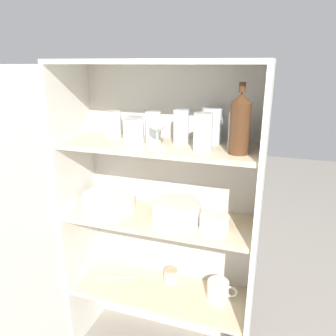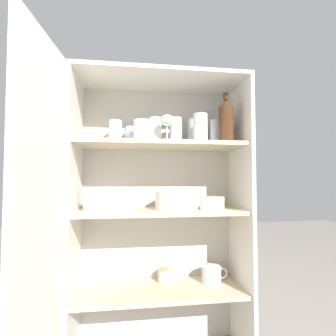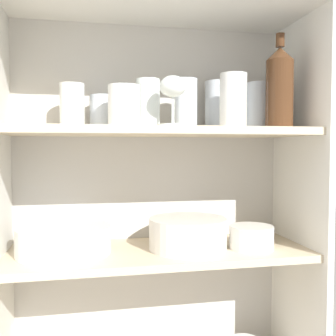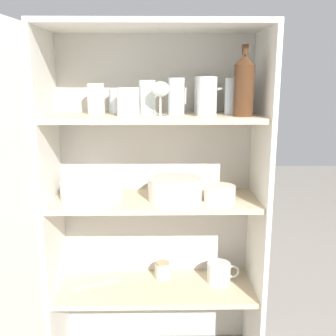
# 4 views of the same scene
# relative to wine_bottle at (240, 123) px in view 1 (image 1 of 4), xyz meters

# --- Properties ---
(cupboard_back_panel) EXTENTS (0.84, 0.02, 1.36)m
(cupboard_back_panel) POSITION_rel_wine_bottle_xyz_m (-0.32, 0.20, -0.48)
(cupboard_back_panel) COLOR silver
(cupboard_back_panel) RESTS_ON ground_plane
(cupboard_side_left) EXTENTS (0.02, 0.32, 1.36)m
(cupboard_side_left) POSITION_rel_wine_bottle_xyz_m (-0.73, 0.05, -0.48)
(cupboard_side_left) COLOR white
(cupboard_side_left) RESTS_ON ground_plane
(cupboard_side_right) EXTENTS (0.02, 0.32, 1.36)m
(cupboard_side_right) POSITION_rel_wine_bottle_xyz_m (0.09, 0.05, -0.48)
(cupboard_side_right) COLOR white
(cupboard_side_right) RESTS_ON ground_plane
(cupboard_top_panel) EXTENTS (0.84, 0.32, 0.02)m
(cupboard_top_panel) POSITION_rel_wine_bottle_xyz_m (-0.32, 0.05, 0.21)
(cupboard_top_panel) COLOR white
(cupboard_top_panel) RESTS_ON cupboard_side_left
(shelf_board_lower) EXTENTS (0.81, 0.29, 0.02)m
(shelf_board_lower) POSITION_rel_wine_bottle_xyz_m (-0.32, 0.05, -0.83)
(shelf_board_lower) COLOR beige
(shelf_board_middle) EXTENTS (0.81, 0.29, 0.02)m
(shelf_board_middle) POSITION_rel_wine_bottle_xyz_m (-0.32, 0.05, -0.45)
(shelf_board_middle) COLOR beige
(shelf_board_upper) EXTENTS (0.81, 0.29, 0.02)m
(shelf_board_upper) POSITION_rel_wine_bottle_xyz_m (-0.32, 0.05, -0.12)
(shelf_board_upper) COLOR beige
(cupboard_door) EXTENTS (0.05, 0.42, 1.36)m
(cupboard_door) POSITION_rel_wine_bottle_xyz_m (-0.76, -0.32, -0.48)
(cupboard_door) COLOR silver
(cupboard_door) RESTS_ON ground_plane
(tumbler_glass_0) EXTENTS (0.06, 0.06, 0.13)m
(tumbler_glass_0) POSITION_rel_wine_bottle_xyz_m (-0.35, 0.06, -0.05)
(tumbler_glass_0) COLOR white
(tumbler_glass_0) RESTS_ON shelf_board_upper
(tumbler_glass_1) EXTENTS (0.06, 0.06, 0.14)m
(tumbler_glass_1) POSITION_rel_wine_bottle_xyz_m (-0.24, 0.08, -0.04)
(tumbler_glass_1) COLOR white
(tumbler_glass_1) RESTS_ON shelf_board_upper
(tumbler_glass_2) EXTENTS (0.07, 0.07, 0.14)m
(tumbler_glass_2) POSITION_rel_wine_bottle_xyz_m (-0.13, -0.00, -0.04)
(tumbler_glass_2) COLOR white
(tumbler_glass_2) RESTS_ON shelf_board_upper
(tumbler_glass_3) EXTENTS (0.07, 0.07, 0.12)m
(tumbler_glass_3) POSITION_rel_wine_bottle_xyz_m (-0.55, 0.09, -0.05)
(tumbler_glass_3) COLOR white
(tumbler_glass_3) RESTS_ON shelf_board_upper
(tumbler_glass_4) EXTENTS (0.08, 0.08, 0.09)m
(tumbler_glass_4) POSITION_rel_wine_bottle_xyz_m (-0.47, 0.13, -0.06)
(tumbler_glass_4) COLOR white
(tumbler_glass_4) RESTS_ON shelf_board_upper
(tumbler_glass_5) EXTENTS (0.08, 0.08, 0.14)m
(tumbler_glass_5) POSITION_rel_wine_bottle_xyz_m (-0.13, 0.13, -0.04)
(tumbler_glass_5) COLOR white
(tumbler_glass_5) RESTS_ON shelf_board_upper
(tumbler_glass_6) EXTENTS (0.07, 0.07, 0.14)m
(tumbler_glass_6) POSITION_rel_wine_bottle_xyz_m (-0.02, 0.09, -0.04)
(tumbler_glass_6) COLOR white
(tumbler_glass_6) RESTS_ON shelf_board_upper
(tumbler_glass_7) EXTENTS (0.08, 0.08, 0.10)m
(tumbler_glass_7) POSITION_rel_wine_bottle_xyz_m (-0.42, 0.01, -0.06)
(tumbler_glass_7) COLOR white
(tumbler_glass_7) RESTS_ON shelf_board_upper
(wine_glass_0) EXTENTS (0.07, 0.07, 0.13)m
(wine_glass_0) POSITION_rel_wine_bottle_xyz_m (-0.30, -0.03, -0.02)
(wine_glass_0) COLOR white
(wine_glass_0) RESTS_ON shelf_board_upper
(wine_bottle) EXTENTS (0.07, 0.07, 0.25)m
(wine_bottle) POSITION_rel_wine_bottle_xyz_m (0.00, 0.00, 0.00)
(wine_bottle) COLOR #4C2D19
(wine_bottle) RESTS_ON shelf_board_upper
(plate_stack_white) EXTENTS (0.24, 0.24, 0.07)m
(plate_stack_white) POSITION_rel_wine_bottle_xyz_m (-0.57, 0.06, -0.40)
(plate_stack_white) COLOR white
(plate_stack_white) RESTS_ON shelf_board_middle
(mixing_bowl_large) EXTENTS (0.21, 0.21, 0.08)m
(mixing_bowl_large) POSITION_rel_wine_bottle_xyz_m (-0.25, 0.03, -0.39)
(mixing_bowl_large) COLOR silver
(mixing_bowl_large) RESTS_ON shelf_board_middle
(serving_bowl_small) EXTENTS (0.12, 0.12, 0.06)m
(serving_bowl_small) POSITION_rel_wine_bottle_xyz_m (-0.07, 0.00, -0.41)
(serving_bowl_small) COLOR silver
(serving_bowl_small) RESTS_ON shelf_board_middle
(coffee_mug_primary) EXTENTS (0.14, 0.10, 0.08)m
(coffee_mug_primary) POSITION_rel_wine_bottle_xyz_m (-0.05, 0.08, -0.78)
(coffee_mug_primary) COLOR white
(coffee_mug_primary) RESTS_ON shelf_board_lower
(storage_jar) EXTENTS (0.07, 0.07, 0.07)m
(storage_jar) POSITION_rel_wine_bottle_xyz_m (-0.30, 0.12, -0.79)
(storage_jar) COLOR beige
(storage_jar) RESTS_ON shelf_board_lower
(serving_spoon) EXTENTS (0.19, 0.08, 0.01)m
(serving_spoon) POSITION_rel_wine_bottle_xyz_m (-0.55, 0.06, -0.82)
(serving_spoon) COLOR silver
(serving_spoon) RESTS_ON shelf_board_lower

